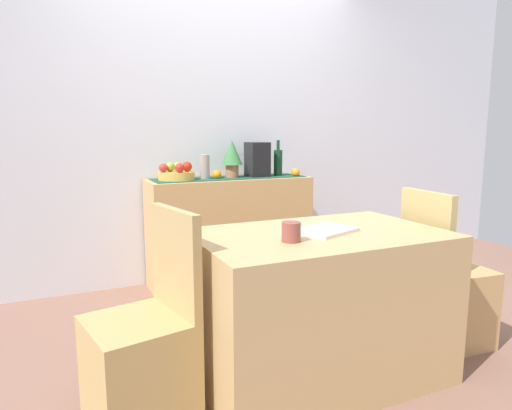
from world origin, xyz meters
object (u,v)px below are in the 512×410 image
Objects in this scene: fruit_bowl at (177,176)px; coffee_maker at (257,160)px; potted_plant at (232,156)px; ceramic_vase at (205,167)px; chair_by_corner at (445,298)px; wine_bottle at (278,162)px; sideboard_console at (230,231)px; open_book at (326,230)px; coffee_cup at (291,232)px; chair_near_window at (143,360)px; dining_table at (318,305)px.

fruit_bowl is 0.97× the size of coffee_maker.
ceramic_vase is at bearing 180.00° from potted_plant.
chair_by_corner is at bearing -57.83° from ceramic_vase.
wine_bottle is 0.98× the size of potted_plant.
ceramic_vase is (0.22, 0.00, 0.06)m from fruit_bowl.
potted_plant is at bearing 115.61° from chair_by_corner.
chair_by_corner is (0.75, -1.51, -0.16)m from sideboard_console.
coffee_cup reaches higher than open_book.
wine_bottle is 0.64m from ceramic_vase.
chair_by_corner is (0.73, -1.51, -0.77)m from potted_plant.
chair_near_window is (-1.00, -1.51, -0.77)m from potted_plant.
fruit_bowl is 0.91× the size of potted_plant.
fruit_bowl is (-0.43, 0.00, 0.47)m from sideboard_console.
coffee_maker is 1.74m from coffee_cup.
sideboard_console is at bearing 56.93° from chair_near_window.
wine_bottle is at bearing 70.03° from dining_table.
dining_table is 1.34× the size of chair_by_corner.
open_book is at bearing -17.11° from dining_table.
fruit_bowl is 0.68m from coffee_maker.
chair_by_corner is at bearing -0.06° from chair_near_window.
coffee_cup is at bearing -9.69° from chair_near_window.
sideboard_console is 14.87× the size of coffee_cup.
potted_plant is 0.25× the size of dining_table.
potted_plant reaches higher than open_book.
fruit_bowl reaches higher than chair_by_corner.
chair_by_corner is (1.08, 0.11, -0.52)m from coffee_cup.
fruit_bowl is 3.14× the size of coffee_cup.
fruit_bowl is 1.44× the size of ceramic_vase.
coffee_cup is at bearing -94.64° from ceramic_vase.
sideboard_console is 1.08× the size of dining_table.
fruit_bowl is 0.98× the size of open_book.
coffee_maker is 0.23× the size of dining_table.
potted_plant is 1.68m from coffee_cup.
fruit_bowl reaches higher than coffee_cup.
coffee_cup is (-0.77, -1.62, -0.19)m from wine_bottle.
wine_bottle is 1.70m from chair_by_corner.
open_book is at bearing -108.99° from wine_bottle.
chair_near_window is (-1.42, -1.51, -0.71)m from wine_bottle.
fruit_bowl is at bearing 180.00° from coffee_maker.
potted_plant reaches higher than ceramic_vase.
chair_by_corner is at bearing 5.72° from coffee_cup.
fruit_bowl is 2.02m from chair_by_corner.
sideboard_console reaches higher than open_book.
coffee_cup is at bearing -102.46° from potted_plant.
coffee_maker is at bearing 0.00° from potted_plant.
wine_bottle is 0.19m from coffee_maker.
sideboard_console is 1.56m from open_book.
dining_table is (0.31, -1.51, -0.53)m from fruit_bowl.
chair_near_window is at bearing -133.12° from wine_bottle.
chair_by_corner is (0.95, -1.51, -0.69)m from ceramic_vase.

